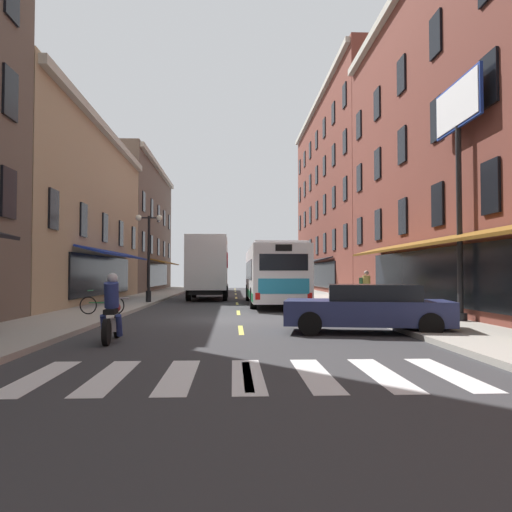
{
  "coord_description": "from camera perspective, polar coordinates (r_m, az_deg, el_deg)",
  "views": [
    {
      "loc": [
        -0.24,
        -18.13,
        1.64
      ],
      "look_at": [
        0.81,
        4.54,
        2.45
      ],
      "focal_mm": 35.12,
      "sensor_mm": 36.0,
      "label": 1
    }
  ],
  "objects": [
    {
      "name": "lane_centre_dashes",
      "position": [
        17.96,
        -1.9,
        -7.26
      ],
      "size": [
        0.14,
        73.9,
        0.01
      ],
      "color": "#DBCC4C",
      "rests_on": "ground"
    },
    {
      "name": "street_lamp_twin",
      "position": [
        27.18,
        -12.11,
        0.31
      ],
      "size": [
        1.42,
        0.32,
        4.64
      ],
      "color": "black",
      "rests_on": "sidewalk_left"
    },
    {
      "name": "crosswalk_near",
      "position": [
        8.3,
        -0.99,
        -13.41
      ],
      "size": [
        7.1,
        2.8,
        0.01
      ],
      "color": "silver",
      "rests_on": "ground"
    },
    {
      "name": "billboard_sign",
      "position": [
        17.9,
        22.03,
        12.67
      ],
      "size": [
        0.4,
        3.14,
        7.76
      ],
      "color": "black",
      "rests_on": "sidewalk_right"
    },
    {
      "name": "transit_bus",
      "position": [
        26.69,
        1.92,
        -2.07
      ],
      "size": [
        2.66,
        11.38,
        3.09
      ],
      "color": "white",
      "rests_on": "ground"
    },
    {
      "name": "sidewalk_left",
      "position": [
        19.06,
        -20.07,
        -6.64
      ],
      "size": [
        3.0,
        80.0,
        0.14
      ],
      "primitive_type": "cube",
      "color": "#A39E93",
      "rests_on": "ground"
    },
    {
      "name": "storefront_row_right",
      "position": [
        25.81,
        24.67,
        11.01
      ],
      "size": [
        9.44,
        79.9,
        17.29
      ],
      "color": "brown",
      "rests_on": "ground"
    },
    {
      "name": "motorcycle_rider",
      "position": [
        12.65,
        -16.07,
        -6.18
      ],
      "size": [
        0.62,
        2.07,
        1.66
      ],
      "color": "black",
      "rests_on": "ground"
    },
    {
      "name": "pedestrian_near",
      "position": [
        24.03,
        12.42,
        -3.49
      ],
      "size": [
        0.52,
        0.44,
        1.65
      ],
      "rotation": [
        0.0,
        0.0,
        4.24
      ],
      "color": "#66387F",
      "rests_on": "sidewalk_right"
    },
    {
      "name": "sedan_near",
      "position": [
        44.03,
        -4.48,
        -3.21
      ],
      "size": [
        1.92,
        4.55,
        1.42
      ],
      "color": "silver",
      "rests_on": "ground"
    },
    {
      "name": "sidewalk_right",
      "position": [
        19.21,
        16.1,
        -6.64
      ],
      "size": [
        3.0,
        80.0,
        0.14
      ],
      "primitive_type": "cube",
      "color": "#A39E93",
      "rests_on": "ground"
    },
    {
      "name": "sedan_mid",
      "position": [
        14.29,
        12.66,
        -5.79
      ],
      "size": [
        4.74,
        2.6,
        1.34
      ],
      "color": "navy",
      "rests_on": "ground"
    },
    {
      "name": "ground_plane",
      "position": [
        18.21,
        -1.91,
        -7.36
      ],
      "size": [
        34.8,
        80.0,
        0.1
      ],
      "primitive_type": "cube",
      "color": "#333335"
    },
    {
      "name": "box_truck",
      "position": [
        32.07,
        -5.45,
        -1.34
      ],
      "size": [
        2.49,
        7.55,
        3.9
      ],
      "color": "white",
      "rests_on": "ground"
    },
    {
      "name": "bicycle_near",
      "position": [
        19.42,
        -17.13,
        -5.31
      ],
      "size": [
        1.7,
        0.48,
        0.91
      ],
      "color": "black",
      "rests_on": "sidewalk_left"
    }
  ]
}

